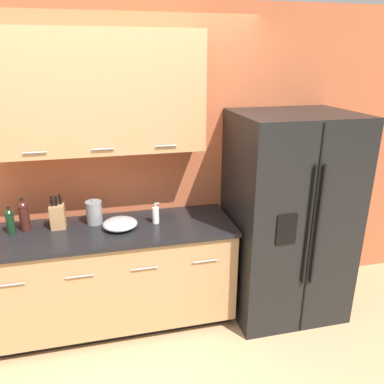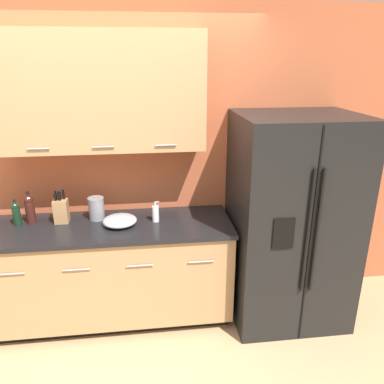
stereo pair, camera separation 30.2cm
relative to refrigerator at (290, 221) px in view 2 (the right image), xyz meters
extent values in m
plane|color=tan|center=(-1.45, -0.65, -0.88)|extent=(14.00, 14.00, 0.00)
cube|color=#BC5B38|center=(-1.45, 0.43, 0.42)|extent=(10.00, 0.05, 2.60)
cube|color=tan|center=(-1.49, 0.24, 1.04)|extent=(1.57, 0.32, 0.89)
cylinder|color=#99999E|center=(-1.96, 0.07, 0.66)|extent=(0.16, 0.01, 0.01)
cylinder|color=#99999E|center=(-1.49, 0.07, 0.66)|extent=(0.16, 0.01, 0.01)
cylinder|color=#99999E|center=(-1.02, 0.07, 0.66)|extent=(0.16, 0.01, 0.01)
cube|color=black|center=(-1.49, 0.12, -0.84)|extent=(1.91, 0.54, 0.09)
cube|color=tan|center=(-1.49, 0.08, -0.41)|extent=(1.95, 0.62, 0.77)
cube|color=black|center=(-1.49, 0.07, 0.00)|extent=(1.98, 0.64, 0.03)
cylinder|color=#99999E|center=(-2.20, -0.24, -0.20)|extent=(0.20, 0.01, 0.01)
cylinder|color=#99999E|center=(-1.73, -0.24, -0.20)|extent=(0.20, 0.01, 0.01)
cylinder|color=#99999E|center=(-1.26, -0.24, -0.20)|extent=(0.20, 0.01, 0.01)
cylinder|color=#99999E|center=(-0.79, -0.24, -0.20)|extent=(0.20, 0.01, 0.01)
cube|color=black|center=(0.00, 0.00, 0.00)|extent=(0.95, 0.79, 1.77)
cube|color=black|center=(0.00, -0.40, 0.00)|extent=(0.01, 0.01, 1.73)
cylinder|color=black|center=(-0.03, -0.41, 0.09)|extent=(0.02, 0.02, 0.97)
cylinder|color=black|center=(0.04, -0.41, 0.09)|extent=(0.02, 0.02, 0.97)
cube|color=black|center=(-0.21, -0.40, 0.09)|extent=(0.16, 0.01, 0.24)
cube|color=#A87A4C|center=(-1.88, 0.18, 0.11)|extent=(0.11, 0.10, 0.19)
cylinder|color=black|center=(-1.91, 0.20, 0.25)|extent=(0.02, 0.03, 0.08)
cylinder|color=black|center=(-1.91, 0.17, 0.24)|extent=(0.02, 0.03, 0.06)
cylinder|color=black|center=(-1.88, 0.20, 0.24)|extent=(0.02, 0.04, 0.07)
cylinder|color=black|center=(-1.88, 0.17, 0.25)|extent=(0.02, 0.04, 0.08)
cylinder|color=black|center=(-1.85, 0.20, 0.25)|extent=(0.02, 0.04, 0.09)
cylinder|color=#3D1914|center=(-2.13, 0.20, 0.11)|extent=(0.08, 0.08, 0.19)
sphere|color=#3D1914|center=(-2.13, 0.20, 0.21)|extent=(0.07, 0.07, 0.07)
cylinder|color=#3D1914|center=(-2.13, 0.20, 0.23)|extent=(0.02, 0.02, 0.06)
cylinder|color=black|center=(-2.13, 0.20, 0.27)|extent=(0.03, 0.03, 0.02)
cylinder|color=white|center=(-1.12, 0.10, 0.08)|extent=(0.05, 0.05, 0.14)
cylinder|color=#B2B2B5|center=(-1.12, 0.10, 0.17)|extent=(0.02, 0.02, 0.04)
cylinder|color=#B2B2B5|center=(-1.10, 0.10, 0.18)|extent=(0.03, 0.01, 0.01)
cylinder|color=black|center=(-2.23, 0.17, 0.09)|extent=(0.06, 0.06, 0.15)
sphere|color=black|center=(-2.23, 0.17, 0.18)|extent=(0.06, 0.06, 0.06)
cylinder|color=black|center=(-2.23, 0.17, 0.19)|extent=(0.02, 0.02, 0.05)
cylinder|color=black|center=(-2.23, 0.17, 0.23)|extent=(0.02, 0.02, 0.01)
cylinder|color=gray|center=(-1.61, 0.21, 0.10)|extent=(0.13, 0.13, 0.18)
cylinder|color=gray|center=(-1.61, 0.21, 0.20)|extent=(0.13, 0.13, 0.01)
sphere|color=gray|center=(-1.61, 0.21, 0.21)|extent=(0.02, 0.02, 0.02)
ellipsoid|color=#A3A3A5|center=(-1.41, 0.07, 0.05)|extent=(0.27, 0.27, 0.08)
camera|label=1|loc=(-1.47, -2.68, 1.29)|focal=35.00mm
camera|label=2|loc=(-1.17, -2.74, 1.29)|focal=35.00mm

